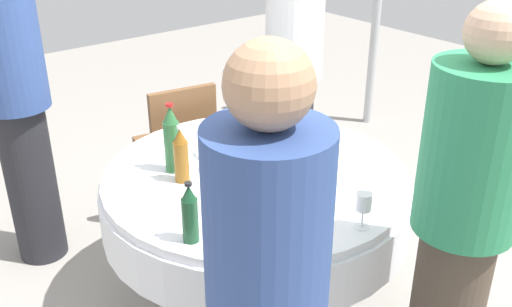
{
  "coord_description": "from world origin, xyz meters",
  "views": [
    {
      "loc": [
        1.47,
        1.82,
        1.97
      ],
      "look_at": [
        0.0,
        0.0,
        0.83
      ],
      "focal_mm": 40.97,
      "sensor_mm": 36.0,
      "label": 1
    }
  ],
  "objects_px": {
    "wine_glass_north": "(257,156)",
    "person_north": "(460,233)",
    "chair_left": "(179,140)",
    "bottle_amber_north": "(181,156)",
    "bottle_dark_green_south": "(190,214)",
    "bottle_green_west": "(252,114)",
    "plate_mid": "(250,213)",
    "bottle_green_inner": "(172,140)",
    "plate_rear": "(305,191)",
    "dining_table": "(256,200)",
    "person_west": "(293,79)",
    "wine_glass_right": "(220,152)",
    "plate_near": "(221,151)",
    "wine_glass_left": "(364,204)",
    "plate_far": "(332,159)",
    "person_south": "(18,111)",
    "bottle_dark_green_right": "(259,98)"
  },
  "relations": [
    {
      "from": "wine_glass_left",
      "to": "person_north",
      "type": "height_order",
      "value": "person_north"
    },
    {
      "from": "bottle_green_inner",
      "to": "plate_mid",
      "type": "relative_size",
      "value": 1.56
    },
    {
      "from": "bottle_green_inner",
      "to": "dining_table",
      "type": "bearing_deg",
      "value": 139.44
    },
    {
      "from": "chair_left",
      "to": "bottle_amber_north",
      "type": "bearing_deg",
      "value": -110.51
    },
    {
      "from": "person_north",
      "to": "plate_mid",
      "type": "bearing_deg",
      "value": -68.91
    },
    {
      "from": "wine_glass_north",
      "to": "person_north",
      "type": "height_order",
      "value": "person_north"
    },
    {
      "from": "bottle_green_inner",
      "to": "bottle_amber_north",
      "type": "relative_size",
      "value": 1.24
    },
    {
      "from": "bottle_amber_north",
      "to": "wine_glass_north",
      "type": "relative_size",
      "value": 1.76
    },
    {
      "from": "plate_far",
      "to": "person_north",
      "type": "height_order",
      "value": "person_north"
    },
    {
      "from": "wine_glass_left",
      "to": "person_south",
      "type": "relative_size",
      "value": 0.09
    },
    {
      "from": "dining_table",
      "to": "wine_glass_left",
      "type": "relative_size",
      "value": 9.54
    },
    {
      "from": "wine_glass_north",
      "to": "chair_left",
      "type": "height_order",
      "value": "wine_glass_north"
    },
    {
      "from": "bottle_dark_green_south",
      "to": "bottle_amber_north",
      "type": "height_order",
      "value": "bottle_amber_north"
    },
    {
      "from": "plate_mid",
      "to": "bottle_green_inner",
      "type": "bearing_deg",
      "value": -86.3
    },
    {
      "from": "bottle_amber_north",
      "to": "wine_glass_right",
      "type": "bearing_deg",
      "value": 170.2
    },
    {
      "from": "plate_far",
      "to": "plate_rear",
      "type": "height_order",
      "value": "plate_rear"
    },
    {
      "from": "person_south",
      "to": "plate_far",
      "type": "bearing_deg",
      "value": -82.06
    },
    {
      "from": "person_north",
      "to": "plate_rear",
      "type": "bearing_deg",
      "value": -90.31
    },
    {
      "from": "plate_rear",
      "to": "dining_table",
      "type": "bearing_deg",
      "value": -82.34
    },
    {
      "from": "plate_rear",
      "to": "person_south",
      "type": "bearing_deg",
      "value": -62.1
    },
    {
      "from": "bottle_green_inner",
      "to": "wine_glass_north",
      "type": "relative_size",
      "value": 2.18
    },
    {
      "from": "plate_rear",
      "to": "plate_mid",
      "type": "xyz_separation_m",
      "value": [
        0.29,
        -0.01,
        -0.0
      ]
    },
    {
      "from": "plate_rear",
      "to": "bottle_amber_north",
      "type": "bearing_deg",
      "value": -50.48
    },
    {
      "from": "dining_table",
      "to": "bottle_amber_north",
      "type": "height_order",
      "value": "bottle_amber_north"
    },
    {
      "from": "bottle_green_west",
      "to": "bottle_dark_green_south",
      "type": "bearing_deg",
      "value": 36.86
    },
    {
      "from": "bottle_dark_green_south",
      "to": "plate_rear",
      "type": "distance_m",
      "value": 0.57
    },
    {
      "from": "bottle_green_west",
      "to": "bottle_dark_green_right",
      "type": "relative_size",
      "value": 0.98
    },
    {
      "from": "bottle_green_west",
      "to": "bottle_amber_north",
      "type": "bearing_deg",
      "value": 14.2
    },
    {
      "from": "bottle_amber_north",
      "to": "person_west",
      "type": "xyz_separation_m",
      "value": [
        -1.12,
        -0.52,
        -0.03
      ]
    },
    {
      "from": "bottle_amber_north",
      "to": "chair_left",
      "type": "xyz_separation_m",
      "value": [
        -0.46,
        -0.8,
        -0.34
      ]
    },
    {
      "from": "plate_far",
      "to": "chair_left",
      "type": "distance_m",
      "value": 1.11
    },
    {
      "from": "bottle_dark_green_south",
      "to": "wine_glass_right",
      "type": "height_order",
      "value": "bottle_dark_green_south"
    },
    {
      "from": "bottle_amber_north",
      "to": "person_west",
      "type": "distance_m",
      "value": 1.23
    },
    {
      "from": "wine_glass_north",
      "to": "plate_far",
      "type": "xyz_separation_m",
      "value": [
        -0.38,
        0.09,
        -0.1
      ]
    },
    {
      "from": "bottle_dark_green_south",
      "to": "bottle_green_west",
      "type": "relative_size",
      "value": 0.75
    },
    {
      "from": "bottle_amber_north",
      "to": "wine_glass_right",
      "type": "xyz_separation_m",
      "value": [
        -0.18,
        0.03,
        -0.02
      ]
    },
    {
      "from": "plate_near",
      "to": "person_west",
      "type": "height_order",
      "value": "person_west"
    },
    {
      "from": "plate_far",
      "to": "person_west",
      "type": "xyz_separation_m",
      "value": [
        -0.46,
        -0.79,
        0.09
      ]
    },
    {
      "from": "person_south",
      "to": "person_north",
      "type": "distance_m",
      "value": 2.2
    },
    {
      "from": "bottle_green_west",
      "to": "wine_glass_north",
      "type": "distance_m",
      "value": 0.38
    },
    {
      "from": "plate_rear",
      "to": "chair_left",
      "type": "height_order",
      "value": "chair_left"
    },
    {
      "from": "bottle_green_inner",
      "to": "person_west",
      "type": "height_order",
      "value": "person_west"
    },
    {
      "from": "bottle_amber_north",
      "to": "plate_mid",
      "type": "distance_m",
      "value": 0.43
    },
    {
      "from": "plate_far",
      "to": "person_north",
      "type": "bearing_deg",
      "value": 74.46
    },
    {
      "from": "bottle_amber_north",
      "to": "plate_near",
      "type": "height_order",
      "value": "bottle_amber_north"
    },
    {
      "from": "plate_rear",
      "to": "plate_near",
      "type": "bearing_deg",
      "value": -85.11
    },
    {
      "from": "bottle_dark_green_south",
      "to": "person_north",
      "type": "xyz_separation_m",
      "value": [
        -0.64,
        0.69,
        0.01
      ]
    },
    {
      "from": "person_north",
      "to": "chair_left",
      "type": "distance_m",
      "value": 1.93
    },
    {
      "from": "bottle_green_inner",
      "to": "bottle_green_west",
      "type": "xyz_separation_m",
      "value": [
        -0.47,
        -0.02,
        -0.0
      ]
    },
    {
      "from": "bottle_amber_north",
      "to": "plate_near",
      "type": "xyz_separation_m",
      "value": [
        -0.3,
        -0.13,
        -0.11
      ]
    }
  ]
}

